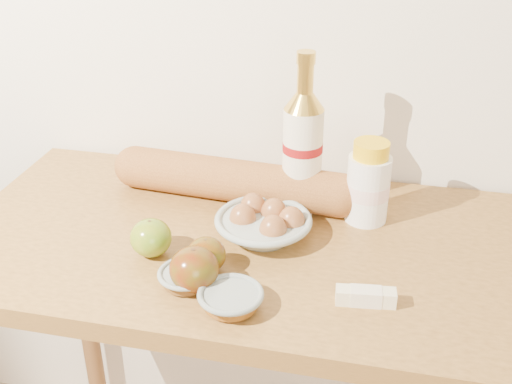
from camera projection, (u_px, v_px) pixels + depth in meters
table at (259, 290)px, 1.30m from camera, size 1.20×0.60×0.90m
bourbon_bottle at (303, 148)px, 1.29m from camera, size 0.08×0.08×0.33m
cream_bottle at (368, 184)px, 1.27m from camera, size 0.11×0.11×0.17m
egg_bowl at (264, 223)px, 1.24m from camera, size 0.25×0.25×0.07m
baguette at (234, 180)px, 1.36m from camera, size 0.56×0.13×0.09m
apple_yellowgreen at (151, 238)px, 1.18m from camera, size 0.08×0.08×0.07m
apple_redgreen_front at (206, 255)px, 1.14m from camera, size 0.09×0.09×0.07m
apple_redgreen_right at (194, 269)px, 1.09m from camera, size 0.10×0.10×0.08m
sugar_bowl at (186, 277)px, 1.11m from camera, size 0.10×0.10×0.03m
syrup_bowl at (231, 299)px, 1.05m from camera, size 0.13×0.13×0.03m
butter_stick at (366, 297)px, 1.06m from camera, size 0.10×0.04×0.03m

